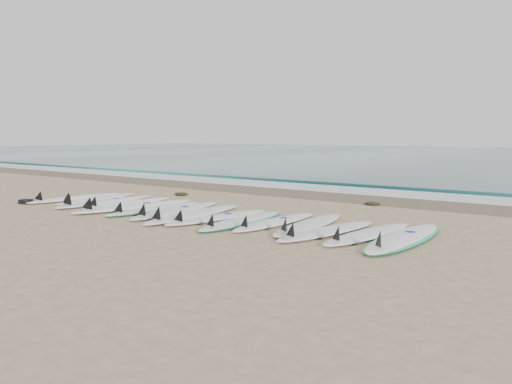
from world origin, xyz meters
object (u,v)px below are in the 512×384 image
Objects in this scene: surfboard_0 at (73,198)px; surfboard_14 at (403,238)px; leash_coil at (26,201)px; surfboard_7 at (192,214)px.

surfboard_14 reaches higher than surfboard_0.
surfboard_0 is 5.34× the size of leash_coil.
surfboard_0 is 0.94× the size of surfboard_14.
surfboard_14 is at bearing 7.93° from leash_coil.
surfboard_0 is at bearing 172.68° from surfboard_7.
surfboard_7 is at bearing -0.13° from surfboard_0.
surfboard_0 reaches higher than leash_coil.
surfboard_14 is 5.69× the size of leash_coil.
surfboard_7 is 1.07× the size of surfboard_14.
surfboard_7 reaches higher than leash_coil.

